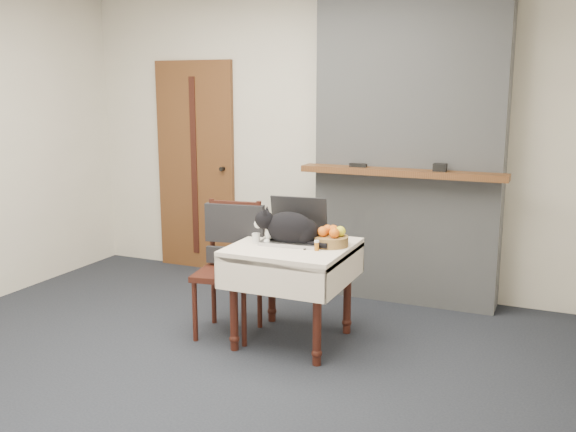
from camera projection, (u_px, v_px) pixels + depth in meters
name	position (u px, v px, depth m)	size (l,w,h in m)	color
ground	(197.00, 365.00, 4.13)	(4.50, 4.50, 0.00)	black
room_shell	(226.00, 86.00, 4.20)	(4.52, 4.01, 2.61)	beige
door	(196.00, 167.00, 6.18)	(0.82, 0.10, 2.00)	brown
chimney	(409.00, 145.00, 5.17)	(1.62, 0.48, 2.60)	gray
side_table	(293.00, 261.00, 4.40)	(0.78, 0.78, 0.70)	#35150E
laptop	(295.00, 230.00, 4.46)	(0.44, 0.39, 0.30)	#B7B7BC
cat	(291.00, 229.00, 4.36)	(0.54, 0.28, 0.26)	black
cream_jar	(256.00, 238.00, 4.43)	(0.06, 0.06, 0.06)	silver
pill_bottle	(317.00, 245.00, 4.21)	(0.03, 0.03, 0.07)	#AB6215
fruit_basket	(331.00, 238.00, 4.34)	(0.24, 0.24, 0.14)	olive
desk_clutter	(320.00, 246.00, 4.33)	(0.13, 0.01, 0.01)	black
chair	(232.00, 249.00, 4.62)	(0.49, 0.48, 0.95)	#35150E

